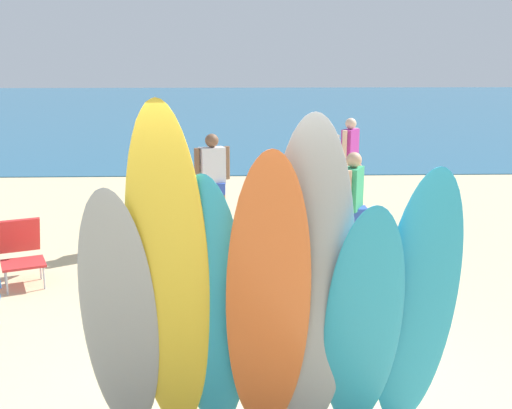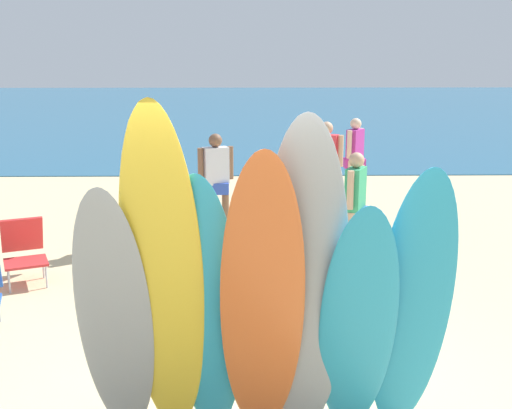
{
  "view_description": "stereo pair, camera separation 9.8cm",
  "coord_description": "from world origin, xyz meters",
  "px_view_note": "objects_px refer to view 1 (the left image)",
  "views": [
    {
      "loc": [
        -0.21,
        -4.47,
        2.76
      ],
      "look_at": [
        0.0,
        1.83,
        1.27
      ],
      "focal_mm": 44.55,
      "sensor_mm": 36.0,
      "label": 1
    },
    {
      "loc": [
        -0.11,
        -4.47,
        2.76
      ],
      "look_at": [
        0.0,
        1.83,
        1.27
      ],
      "focal_mm": 44.55,
      "sensor_mm": 36.0,
      "label": 2
    }
  ],
  "objects_px": {
    "surfboard_teal_6": "(416,311)",
    "beachgoer_strolling": "(212,175)",
    "surfboard_grey_0": "(120,324)",
    "beachgoer_by_water": "(353,199)",
    "beach_chair_blue": "(21,249)",
    "surfboard_teal_2": "(211,315)",
    "beachgoer_photographing": "(350,152)",
    "surfboard_grey_4": "(310,293)",
    "surfboard_teal_5": "(362,329)",
    "beachgoer_near_rack": "(151,180)",
    "beachgoer_midbeach": "(322,161)",
    "surfboard_rack": "(264,346)",
    "surfboard_yellow_1": "(170,288)",
    "surfboard_orange_3": "(267,309)"
  },
  "relations": [
    {
      "from": "surfboard_grey_4",
      "to": "beachgoer_midbeach",
      "type": "height_order",
      "value": "surfboard_grey_4"
    },
    {
      "from": "beachgoer_strolling",
      "to": "surfboard_teal_5",
      "type": "bearing_deg",
      "value": -100.35
    },
    {
      "from": "surfboard_orange_3",
      "to": "surfboard_teal_6",
      "type": "bearing_deg",
      "value": 5.66
    },
    {
      "from": "surfboard_rack",
      "to": "surfboard_teal_5",
      "type": "relative_size",
      "value": 1.2
    },
    {
      "from": "beachgoer_near_rack",
      "to": "beach_chair_blue",
      "type": "height_order",
      "value": "beachgoer_near_rack"
    },
    {
      "from": "surfboard_teal_5",
      "to": "beachgoer_strolling",
      "type": "bearing_deg",
      "value": 104.2
    },
    {
      "from": "surfboard_grey_0",
      "to": "beach_chair_blue",
      "type": "distance_m",
      "value": 4.1
    },
    {
      "from": "surfboard_yellow_1",
      "to": "beachgoer_near_rack",
      "type": "height_order",
      "value": "surfboard_yellow_1"
    },
    {
      "from": "surfboard_yellow_1",
      "to": "surfboard_orange_3",
      "type": "relative_size",
      "value": 1.12
    },
    {
      "from": "beachgoer_midbeach",
      "to": "beachgoer_photographing",
      "type": "bearing_deg",
      "value": 83.56
    },
    {
      "from": "surfboard_grey_0",
      "to": "beachgoer_midbeach",
      "type": "distance_m",
      "value": 7.38
    },
    {
      "from": "surfboard_orange_3",
      "to": "beach_chair_blue",
      "type": "xyz_separation_m",
      "value": [
        -2.85,
        3.68,
        -0.71
      ]
    },
    {
      "from": "surfboard_yellow_1",
      "to": "surfboard_teal_5",
      "type": "distance_m",
      "value": 1.33
    },
    {
      "from": "surfboard_rack",
      "to": "surfboard_orange_3",
      "type": "xyz_separation_m",
      "value": [
        -0.0,
        -0.58,
        0.55
      ]
    },
    {
      "from": "surfboard_teal_6",
      "to": "beach_chair_blue",
      "type": "xyz_separation_m",
      "value": [
        -3.87,
        3.58,
        -0.64
      ]
    },
    {
      "from": "surfboard_yellow_1",
      "to": "surfboard_teal_2",
      "type": "xyz_separation_m",
      "value": [
        0.26,
        0.09,
        -0.23
      ]
    },
    {
      "from": "surfboard_teal_5",
      "to": "beachgoer_near_rack",
      "type": "bearing_deg",
      "value": 114.67
    },
    {
      "from": "surfboard_teal_5",
      "to": "beach_chair_blue",
      "type": "xyz_separation_m",
      "value": [
        -3.5,
        3.62,
        -0.53
      ]
    },
    {
      "from": "surfboard_teal_6",
      "to": "surfboard_grey_4",
      "type": "bearing_deg",
      "value": -174.71
    },
    {
      "from": "surfboard_grey_0",
      "to": "surfboard_teal_5",
      "type": "height_order",
      "value": "surfboard_grey_0"
    },
    {
      "from": "beachgoer_midbeach",
      "to": "beach_chair_blue",
      "type": "xyz_separation_m",
      "value": [
        -4.17,
        -3.41,
        -0.51
      ]
    },
    {
      "from": "beachgoer_strolling",
      "to": "surfboard_grey_4",
      "type": "bearing_deg",
      "value": -103.79
    },
    {
      "from": "surfboard_teal_2",
      "to": "surfboard_grey_0",
      "type": "bearing_deg",
      "value": -169.33
    },
    {
      "from": "beachgoer_by_water",
      "to": "surfboard_yellow_1",
      "type": "bearing_deg",
      "value": -179.21
    },
    {
      "from": "surfboard_grey_0",
      "to": "beachgoer_by_water",
      "type": "bearing_deg",
      "value": 60.3
    },
    {
      "from": "surfboard_teal_2",
      "to": "beachgoer_photographing",
      "type": "height_order",
      "value": "surfboard_teal_2"
    },
    {
      "from": "surfboard_yellow_1",
      "to": "beachgoer_photographing",
      "type": "relative_size",
      "value": 1.68
    },
    {
      "from": "beachgoer_strolling",
      "to": "surfboard_teal_2",
      "type": "bearing_deg",
      "value": -110.07
    },
    {
      "from": "beachgoer_near_rack",
      "to": "beachgoer_by_water",
      "type": "xyz_separation_m",
      "value": [
        2.79,
        -0.83,
        -0.12
      ]
    },
    {
      "from": "surfboard_teal_6",
      "to": "beachgoer_near_rack",
      "type": "distance_m",
      "value": 5.63
    },
    {
      "from": "beachgoer_strolling",
      "to": "beachgoer_by_water",
      "type": "relative_size",
      "value": 1.03
    },
    {
      "from": "beachgoer_strolling",
      "to": "surfboard_orange_3",
      "type": "bearing_deg",
      "value": -106.51
    },
    {
      "from": "surfboard_orange_3",
      "to": "surfboard_teal_2",
      "type": "bearing_deg",
      "value": 159.98
    },
    {
      "from": "surfboard_teal_5",
      "to": "surfboard_grey_4",
      "type": "bearing_deg",
      "value": -174.19
    },
    {
      "from": "surfboard_grey_4",
      "to": "beachgoer_near_rack",
      "type": "bearing_deg",
      "value": 113.4
    },
    {
      "from": "surfboard_rack",
      "to": "surfboard_grey_0",
      "type": "relative_size",
      "value": 1.15
    },
    {
      "from": "beachgoer_by_water",
      "to": "beachgoer_midbeach",
      "type": "bearing_deg",
      "value": 26.83
    },
    {
      "from": "beachgoer_strolling",
      "to": "beach_chair_blue",
      "type": "xyz_separation_m",
      "value": [
        -2.29,
        -2.31,
        -0.47
      ]
    },
    {
      "from": "surfboard_teal_5",
      "to": "beachgoer_by_water",
      "type": "xyz_separation_m",
      "value": [
        0.72,
        4.28,
        -0.09
      ]
    },
    {
      "from": "surfboard_rack",
      "to": "beachgoer_strolling",
      "type": "xyz_separation_m",
      "value": [
        -0.57,
        5.41,
        0.31
      ]
    },
    {
      "from": "surfboard_grey_0",
      "to": "beachgoer_by_water",
      "type": "relative_size",
      "value": 1.39
    },
    {
      "from": "surfboard_teal_5",
      "to": "beachgoer_midbeach",
      "type": "xyz_separation_m",
      "value": [
        0.67,
        7.03,
        -0.02
      ]
    },
    {
      "from": "surfboard_rack",
      "to": "beachgoer_by_water",
      "type": "relative_size",
      "value": 1.6
    },
    {
      "from": "beachgoer_midbeach",
      "to": "beachgoer_near_rack",
      "type": "relative_size",
      "value": 0.95
    },
    {
      "from": "surfboard_teal_5",
      "to": "beachgoer_by_water",
      "type": "relative_size",
      "value": 1.33
    },
    {
      "from": "surfboard_grey_4",
      "to": "beachgoer_by_water",
      "type": "bearing_deg",
      "value": 80.91
    },
    {
      "from": "surfboard_teal_5",
      "to": "beachgoer_strolling",
      "type": "distance_m",
      "value": 6.05
    },
    {
      "from": "surfboard_teal_6",
      "to": "beachgoer_strolling",
      "type": "relative_size",
      "value": 1.41
    },
    {
      "from": "surfboard_teal_5",
      "to": "surfboard_grey_0",
      "type": "bearing_deg",
      "value": -178.13
    },
    {
      "from": "beachgoer_strolling",
      "to": "surfboard_rack",
      "type": "bearing_deg",
      "value": -105.88
    }
  ]
}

